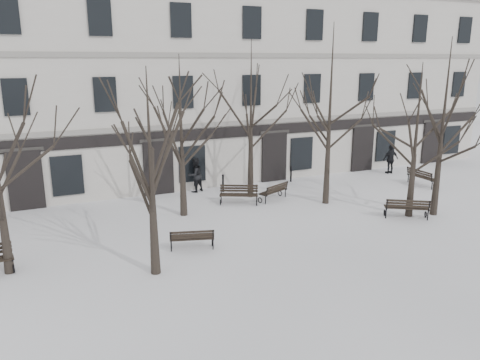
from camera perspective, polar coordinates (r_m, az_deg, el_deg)
ground at (r=19.95m, az=6.02°, el=-6.35°), size 100.00×100.00×0.00m
building at (r=30.58m, az=-6.19°, el=11.48°), size 40.40×10.20×11.40m
tree_1 at (r=15.19m, az=-10.93°, el=3.73°), size 4.82×4.82×6.88m
tree_2 at (r=22.32m, az=20.80°, el=6.55°), size 4.88×4.88×6.96m
tree_3 at (r=22.88m, az=23.69°, el=8.15°), size 5.62×5.62×8.03m
tree_4 at (r=21.12m, az=-7.23°, el=7.58°), size 5.12×5.12×7.31m
tree_5 at (r=23.98m, az=1.35°, el=9.60°), size 5.63×5.63×8.05m
tree_6 at (r=23.17m, az=11.00°, el=10.29°), size 6.13×6.13×8.76m
bench_1 at (r=18.05m, az=-5.88°, el=-7.07°), size 1.76×1.04×0.84m
bench_2 at (r=22.65m, az=19.67°, el=-3.17°), size 1.97×1.61×0.97m
bench_3 at (r=23.48m, az=-0.15°, el=-1.71°), size 1.98×1.45×0.96m
bench_4 at (r=24.18m, az=4.17°, el=-1.35°), size 1.87×1.32×0.90m
bench_5 at (r=28.88m, az=21.29°, el=0.38°), size 0.70×1.93×0.97m
bollard_a at (r=25.64m, az=-2.09°, el=-0.30°), size 0.13×0.13×1.00m
bollard_b at (r=27.93m, az=6.24°, el=0.84°), size 0.13×0.13×0.98m
pedestrian_b at (r=25.90m, az=-5.44°, el=-1.43°), size 1.12×1.01×1.89m
pedestrian_c at (r=31.43m, az=17.76°, el=0.78°), size 1.12×0.53×1.85m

